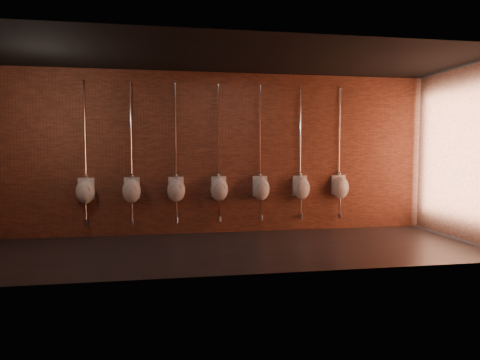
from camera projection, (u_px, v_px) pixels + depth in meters
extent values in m
plane|color=black|center=(238.00, 249.00, 7.21)|extent=(8.50, 8.50, 0.00)
cube|color=black|center=(238.00, 56.00, 6.99)|extent=(8.50, 3.00, 0.04)
cube|color=brown|center=(225.00, 153.00, 8.57)|extent=(8.50, 0.04, 3.20)
cube|color=brown|center=(256.00, 155.00, 5.62)|extent=(8.50, 0.04, 3.20)
cube|color=brown|center=(466.00, 154.00, 7.82)|extent=(0.04, 3.00, 3.20)
ellipsoid|color=white|center=(85.00, 192.00, 8.04)|extent=(0.36, 0.31, 0.46)
cube|color=white|center=(86.00, 189.00, 8.14)|extent=(0.30, 0.04, 0.42)
cylinder|color=gray|center=(84.00, 191.00, 7.92)|extent=(0.20, 0.02, 0.20)
cylinder|color=silver|center=(85.00, 130.00, 8.05)|extent=(0.02, 0.02, 1.84)
sphere|color=silver|center=(86.00, 176.00, 8.10)|extent=(0.08, 0.08, 0.08)
cylinder|color=silver|center=(83.00, 81.00, 7.98)|extent=(0.06, 0.06, 0.01)
cylinder|color=silver|center=(86.00, 210.00, 8.06)|extent=(0.03, 0.03, 0.35)
cylinder|color=silver|center=(86.00, 222.00, 8.08)|extent=(0.08, 0.08, 0.11)
cylinder|color=silver|center=(87.00, 222.00, 8.15)|extent=(0.03, 0.15, 0.03)
ellipsoid|color=white|center=(132.00, 191.00, 8.18)|extent=(0.36, 0.31, 0.46)
cube|color=white|center=(132.00, 188.00, 8.29)|extent=(0.30, 0.04, 0.42)
cylinder|color=gray|center=(131.00, 190.00, 8.06)|extent=(0.20, 0.02, 0.20)
cylinder|color=silver|center=(131.00, 131.00, 8.19)|extent=(0.02, 0.02, 1.84)
sphere|color=silver|center=(132.00, 176.00, 8.24)|extent=(0.08, 0.08, 0.08)
cylinder|color=silver|center=(130.00, 82.00, 8.13)|extent=(0.06, 0.06, 0.01)
cylinder|color=silver|center=(132.00, 209.00, 8.20)|extent=(0.03, 0.03, 0.35)
cylinder|color=silver|center=(132.00, 221.00, 8.22)|extent=(0.08, 0.08, 0.11)
cylinder|color=silver|center=(132.00, 220.00, 8.30)|extent=(0.03, 0.15, 0.03)
ellipsoid|color=white|center=(176.00, 190.00, 8.32)|extent=(0.36, 0.31, 0.46)
cube|color=white|center=(176.00, 187.00, 8.43)|extent=(0.30, 0.04, 0.42)
cylinder|color=gray|center=(176.00, 189.00, 8.21)|extent=(0.20, 0.02, 0.20)
cylinder|color=silver|center=(175.00, 131.00, 8.34)|extent=(0.02, 0.02, 1.84)
sphere|color=silver|center=(176.00, 175.00, 8.39)|extent=(0.08, 0.08, 0.08)
cylinder|color=silver|center=(175.00, 84.00, 8.27)|extent=(0.06, 0.06, 0.01)
cylinder|color=silver|center=(176.00, 208.00, 8.35)|extent=(0.03, 0.03, 0.35)
cylinder|color=silver|center=(176.00, 220.00, 8.36)|extent=(0.08, 0.08, 0.11)
cylinder|color=silver|center=(176.00, 219.00, 8.44)|extent=(0.03, 0.15, 0.03)
ellipsoid|color=white|center=(219.00, 190.00, 8.47)|extent=(0.36, 0.31, 0.46)
cube|color=white|center=(219.00, 187.00, 8.58)|extent=(0.30, 0.04, 0.42)
cylinder|color=gray|center=(220.00, 189.00, 8.35)|extent=(0.20, 0.02, 0.20)
cylinder|color=silver|center=(219.00, 131.00, 8.48)|extent=(0.02, 0.02, 1.84)
sphere|color=silver|center=(219.00, 175.00, 8.53)|extent=(0.08, 0.08, 0.08)
cylinder|color=silver|center=(218.00, 85.00, 8.41)|extent=(0.06, 0.06, 0.01)
cylinder|color=silver|center=(219.00, 207.00, 8.49)|extent=(0.03, 0.03, 0.35)
cylinder|color=silver|center=(219.00, 219.00, 8.51)|extent=(0.08, 0.08, 0.11)
cylinder|color=silver|center=(219.00, 218.00, 8.58)|extent=(0.03, 0.15, 0.03)
ellipsoid|color=white|center=(261.00, 189.00, 8.61)|extent=(0.36, 0.31, 0.46)
cube|color=white|center=(260.00, 186.00, 8.72)|extent=(0.30, 0.04, 0.42)
cylinder|color=gray|center=(262.00, 188.00, 8.50)|extent=(0.20, 0.02, 0.20)
cylinder|color=silver|center=(260.00, 132.00, 8.62)|extent=(0.02, 0.02, 1.84)
sphere|color=silver|center=(260.00, 174.00, 8.67)|extent=(0.08, 0.08, 0.08)
cylinder|color=silver|center=(260.00, 86.00, 8.56)|extent=(0.06, 0.06, 0.01)
cylinder|color=silver|center=(261.00, 206.00, 8.64)|extent=(0.03, 0.03, 0.35)
cylinder|color=silver|center=(261.00, 217.00, 8.65)|extent=(0.08, 0.08, 0.11)
cylinder|color=silver|center=(260.00, 217.00, 8.73)|extent=(0.03, 0.15, 0.03)
ellipsoid|color=white|center=(301.00, 188.00, 8.76)|extent=(0.36, 0.31, 0.46)
cube|color=white|center=(300.00, 186.00, 8.86)|extent=(0.30, 0.04, 0.42)
cylinder|color=gray|center=(303.00, 187.00, 8.64)|extent=(0.20, 0.02, 0.20)
cylinder|color=silver|center=(301.00, 132.00, 8.77)|extent=(0.02, 0.02, 1.84)
sphere|color=silver|center=(300.00, 174.00, 8.82)|extent=(0.08, 0.08, 0.08)
cylinder|color=silver|center=(301.00, 87.00, 8.70)|extent=(0.06, 0.06, 0.01)
cylinder|color=silver|center=(301.00, 205.00, 8.78)|extent=(0.03, 0.03, 0.35)
cylinder|color=silver|center=(301.00, 216.00, 8.80)|extent=(0.08, 0.08, 0.11)
cylinder|color=silver|center=(300.00, 216.00, 8.87)|extent=(0.03, 0.15, 0.03)
ellipsoid|color=white|center=(340.00, 188.00, 8.90)|extent=(0.36, 0.31, 0.46)
cube|color=white|center=(338.00, 185.00, 9.01)|extent=(0.30, 0.04, 0.42)
cylinder|color=gray|center=(343.00, 187.00, 8.78)|extent=(0.20, 0.02, 0.20)
cylinder|color=silver|center=(340.00, 132.00, 8.91)|extent=(0.02, 0.02, 1.84)
sphere|color=silver|center=(339.00, 174.00, 8.96)|extent=(0.08, 0.08, 0.08)
cylinder|color=silver|center=(340.00, 88.00, 8.85)|extent=(0.06, 0.06, 0.01)
cylinder|color=silver|center=(340.00, 204.00, 8.92)|extent=(0.03, 0.03, 0.35)
cylinder|color=silver|center=(340.00, 215.00, 8.94)|extent=(0.08, 0.08, 0.11)
cylinder|color=silver|center=(339.00, 215.00, 9.01)|extent=(0.03, 0.15, 0.03)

